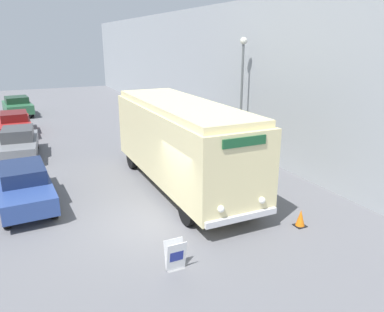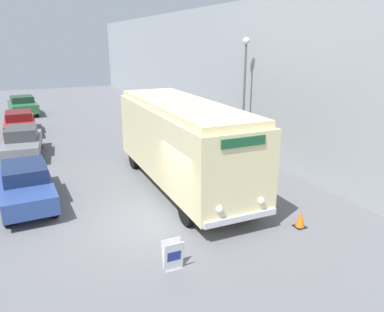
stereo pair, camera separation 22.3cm
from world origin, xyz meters
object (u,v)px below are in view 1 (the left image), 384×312
streetlamp (242,80)px  traffic_cone (301,218)px  vintage_bus (181,140)px  sign_board (175,256)px  parked_car_distant (18,106)px  parked_car_far (15,123)px  parked_car_mid (19,143)px  parked_car_near (25,185)px

streetlamp → traffic_cone: bearing=-108.0°
vintage_bus → sign_board: vintage_bus is taller
streetlamp → parked_car_distant: bearing=121.8°
traffic_cone → parked_car_far: bearing=114.7°
parked_car_distant → parked_car_mid: bearing=-96.7°
parked_car_distant → traffic_cone: 25.84m
vintage_bus → parked_car_far: (-6.10, 12.98, -1.27)m
vintage_bus → parked_car_far: vintage_bus is taller
traffic_cone → parked_car_distant: bearing=107.9°
vintage_bus → sign_board: bearing=-115.4°
vintage_bus → parked_car_far: bearing=115.2°
streetlamp → parked_car_mid: (-10.64, 4.45, -3.16)m
parked_car_distant → vintage_bus: bearing=-79.4°
traffic_cone → sign_board: bearing=-173.9°
parked_car_far → vintage_bus: bearing=-65.3°
streetlamp → parked_car_near: size_ratio=1.28×
sign_board → streetlamp: size_ratio=0.14×
streetlamp → parked_car_far: size_ratio=1.30×
streetlamp → parked_car_far: streetlamp is taller
vintage_bus → streetlamp: (4.65, 2.89, 1.94)m
vintage_bus → parked_car_distant: size_ratio=2.20×
sign_board → streetlamp: streetlamp is taller
sign_board → parked_car_distant: 25.30m
sign_board → parked_car_near: parked_car_near is taller
parked_car_far → parked_car_mid: bearing=-89.4°
streetlamp → parked_car_near: bearing=-169.0°
parked_car_near → vintage_bus: bearing=-10.3°
parked_car_distant → streetlamp: bearing=-63.9°
parked_car_near → parked_car_distant: (0.16, 18.88, 0.01)m
vintage_bus → streetlamp: size_ratio=1.54×
parked_car_far → parked_car_distant: (0.30, 6.74, 0.06)m
parked_car_near → parked_car_mid: parked_car_mid is taller
streetlamp → parked_car_mid: 11.96m
sign_board → traffic_cone: sign_board is taller
streetlamp → parked_car_mid: streetlamp is taller
streetlamp → traffic_cone: 8.95m
sign_board → streetlamp: bearing=49.0°
parked_car_near → parked_car_distant: parked_car_distant is taller
vintage_bus → parked_car_distant: (-5.80, 19.71, -1.21)m
streetlamp → parked_car_far: bearing=136.8°
parked_car_mid → traffic_cone: size_ratio=7.55×
parked_car_far → traffic_cone: bearing=-65.7°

